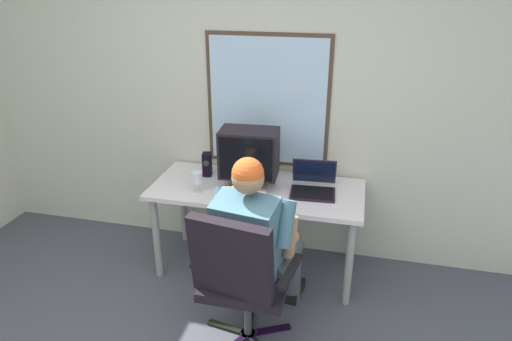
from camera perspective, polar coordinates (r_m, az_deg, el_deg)
The scene contains 8 objects.
wall_rear at distance 3.59m, azimuth -0.55°, elevation 11.01°, with size 4.81×0.08×2.86m.
desk at distance 3.46m, azimuth 0.13°, elevation -3.40°, with size 1.59×0.68×0.72m.
office_chair at distance 2.76m, azimuth -2.01°, elevation -12.76°, with size 0.65×0.61×0.99m.
person_seated at distance 2.91m, azimuth 0.03°, elevation -8.47°, with size 0.57×0.81×1.25m.
crt_monitor at distance 3.34m, azimuth -0.88°, elevation 2.07°, with size 0.44×0.29×0.44m.
laptop at distance 3.38m, azimuth 7.21°, elevation -1.58°, with size 0.35×0.35×0.23m.
wine_glass at distance 3.34m, azimuth -7.39°, elevation -1.01°, with size 0.08×0.08×0.16m.
desk_speaker at distance 3.61m, azimuth -6.15°, elevation 0.79°, with size 0.08×0.10×0.19m.
Camera 1 is at (0.85, -1.33, 2.20)m, focal length 31.89 mm.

